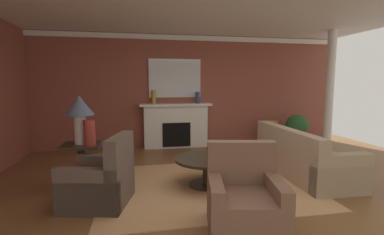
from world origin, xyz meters
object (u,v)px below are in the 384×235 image
(vase_on_side_table, at_px, (89,133))
(side_table, at_px, (82,163))
(mantel_mirror, at_px, (175,78))
(armchair_facing_fireplace, at_px, (245,203))
(vase_mantel_left, at_px, (154,97))
(table_lamp, at_px, (79,110))
(coffee_table, at_px, (206,165))
(vase_mantel_right, at_px, (197,98))
(armchair_near_window, at_px, (101,182))
(potted_plant, at_px, (297,128))
(fireplace, at_px, (176,127))
(vase_tall_corner, at_px, (271,133))
(sofa, at_px, (302,159))

(vase_on_side_table, bearing_deg, side_table, 141.34)
(mantel_mirror, bearing_deg, armchair_facing_fireplace, -87.24)
(vase_mantel_left, bearing_deg, table_lamp, -117.18)
(coffee_table, bearing_deg, vase_on_side_table, 174.96)
(mantel_mirror, distance_m, vase_mantel_right, 0.75)
(armchair_near_window, xyz_separation_m, potted_plant, (4.53, 2.70, 0.19))
(fireplace, bearing_deg, armchair_near_window, -114.44)
(table_lamp, height_order, vase_on_side_table, table_lamp)
(vase_tall_corner, bearing_deg, coffee_table, -133.61)
(coffee_table, xyz_separation_m, vase_mantel_right, (0.43, 2.73, 0.93))
(armchair_near_window, relative_size, armchair_facing_fireplace, 1.02)
(side_table, relative_size, potted_plant, 0.84)
(coffee_table, bearing_deg, armchair_near_window, -165.31)
(mantel_mirror, xyz_separation_m, vase_mantel_right, (0.55, -0.17, -0.49))
(vase_mantel_left, relative_size, potted_plant, 0.40)
(coffee_table, height_order, side_table, side_table)
(vase_mantel_right, bearing_deg, side_table, -133.90)
(mantel_mirror, height_order, coffee_table, mantel_mirror)
(vase_mantel_right, bearing_deg, table_lamp, -133.90)
(fireplace, height_order, vase_mantel_left, vase_mantel_left)
(armchair_facing_fireplace, bearing_deg, fireplace, 92.84)
(fireplace, relative_size, side_table, 2.57)
(armchair_near_window, distance_m, side_table, 0.78)
(mantel_mirror, xyz_separation_m, armchair_near_window, (-1.45, -3.31, -1.45))
(vase_on_side_table, distance_m, potted_plant, 5.21)
(mantel_mirror, height_order, sofa, mantel_mirror)
(vase_mantel_right, distance_m, vase_mantel_left, 1.10)
(mantel_mirror, bearing_deg, vase_on_side_table, -121.18)
(sofa, bearing_deg, vase_mantel_left, 134.26)
(side_table, xyz_separation_m, vase_mantel_left, (1.26, 2.45, 0.89))
(sofa, height_order, potted_plant, sofa)
(fireplace, bearing_deg, armchair_facing_fireplace, -87.16)
(sofa, bearing_deg, coffee_table, -173.81)
(side_table, bearing_deg, coffee_table, -8.18)
(side_table, bearing_deg, table_lamp, 0.00)
(vase_on_side_table, bearing_deg, armchair_facing_fireplace, -39.89)
(vase_tall_corner, distance_m, vase_mantel_left, 3.19)
(fireplace, distance_m, vase_tall_corner, 2.50)
(armchair_near_window, height_order, coffee_table, armchair_near_window)
(coffee_table, xyz_separation_m, vase_tall_corner, (2.36, 2.48, -0.01))
(fireplace, height_order, sofa, fireplace)
(armchair_near_window, height_order, table_lamp, table_lamp)
(armchair_facing_fireplace, xyz_separation_m, coffee_table, (-0.09, 1.40, 0.03))
(fireplace, xyz_separation_m, sofa, (1.92, -2.58, -0.24))
(fireplace, height_order, vase_tall_corner, fireplace)
(armchair_facing_fireplace, distance_m, vase_mantel_right, 4.25)
(armchair_facing_fireplace, relative_size, vase_on_side_table, 2.48)
(armchair_facing_fireplace, bearing_deg, table_lamp, 140.20)
(fireplace, relative_size, mantel_mirror, 1.37)
(side_table, bearing_deg, armchair_near_window, -62.33)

